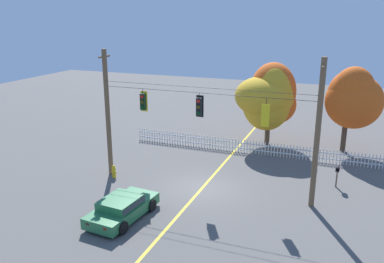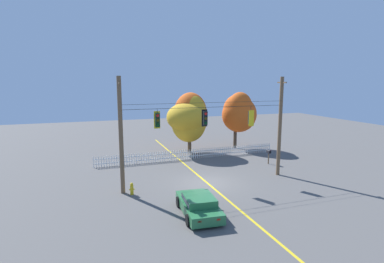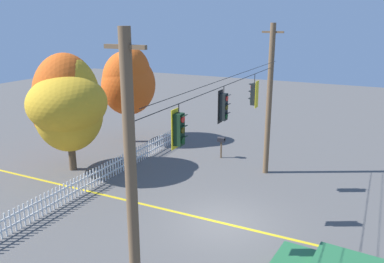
{
  "view_description": "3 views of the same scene",
  "coord_description": "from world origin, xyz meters",
  "px_view_note": "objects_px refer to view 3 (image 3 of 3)",
  "views": [
    {
      "loc": [
        7.37,
        -20.57,
        9.93
      ],
      "look_at": [
        -0.88,
        0.62,
        3.24
      ],
      "focal_mm": 37.67,
      "sensor_mm": 36.0,
      "label": 1
    },
    {
      "loc": [
        -8.27,
        -20.19,
        7.57
      ],
      "look_at": [
        -0.87,
        0.99,
        3.82
      ],
      "focal_mm": 28.28,
      "sensor_mm": 36.0,
      "label": 2
    },
    {
      "loc": [
        -13.51,
        -5.25,
        8.03
      ],
      "look_at": [
        -0.29,
        1.27,
        3.83
      ],
      "focal_mm": 36.67,
      "sensor_mm": 36.0,
      "label": 3
    }
  ],
  "objects_px": {
    "traffic_signal_westbound_side": "(223,107)",
    "autumn_oak_far_east": "(128,81)",
    "roadside_mailbox": "(221,141)",
    "autumn_maple_mid": "(66,103)",
    "traffic_signal_northbound_primary": "(179,129)",
    "autumn_maple_near_fence": "(69,105)",
    "traffic_signal_southbound_primary": "(254,94)"
  },
  "relations": [
    {
      "from": "autumn_maple_near_fence",
      "to": "autumn_oak_far_east",
      "type": "relative_size",
      "value": 0.98
    },
    {
      "from": "traffic_signal_northbound_primary",
      "to": "autumn_maple_mid",
      "type": "bearing_deg",
      "value": 59.88
    },
    {
      "from": "autumn_oak_far_east",
      "to": "roadside_mailbox",
      "type": "bearing_deg",
      "value": -93.94
    },
    {
      "from": "traffic_signal_southbound_primary",
      "to": "autumn_maple_mid",
      "type": "bearing_deg",
      "value": 98.13
    },
    {
      "from": "traffic_signal_northbound_primary",
      "to": "autumn_oak_far_east",
      "type": "bearing_deg",
      "value": 40.78
    },
    {
      "from": "traffic_signal_westbound_side",
      "to": "traffic_signal_southbound_primary",
      "type": "relative_size",
      "value": 0.92
    },
    {
      "from": "autumn_maple_mid",
      "to": "roadside_mailbox",
      "type": "relative_size",
      "value": 4.82
    },
    {
      "from": "autumn_maple_near_fence",
      "to": "traffic_signal_southbound_primary",
      "type": "bearing_deg",
      "value": -79.68
    },
    {
      "from": "traffic_signal_southbound_primary",
      "to": "autumn_oak_far_east",
      "type": "bearing_deg",
      "value": 66.73
    },
    {
      "from": "autumn_maple_mid",
      "to": "autumn_oak_far_east",
      "type": "distance_m",
      "value": 5.75
    },
    {
      "from": "traffic_signal_northbound_primary",
      "to": "roadside_mailbox",
      "type": "bearing_deg",
      "value": 15.47
    },
    {
      "from": "traffic_signal_westbound_side",
      "to": "autumn_oak_far_east",
      "type": "bearing_deg",
      "value": 51.12
    },
    {
      "from": "traffic_signal_northbound_primary",
      "to": "traffic_signal_southbound_primary",
      "type": "bearing_deg",
      "value": -0.15
    },
    {
      "from": "roadside_mailbox",
      "to": "traffic_signal_westbound_side",
      "type": "bearing_deg",
      "value": -157.93
    },
    {
      "from": "traffic_signal_southbound_primary",
      "to": "autumn_maple_mid",
      "type": "distance_m",
      "value": 10.22
    },
    {
      "from": "traffic_signal_westbound_side",
      "to": "roadside_mailbox",
      "type": "relative_size",
      "value": 1.06
    },
    {
      "from": "traffic_signal_westbound_side",
      "to": "autumn_maple_near_fence",
      "type": "relative_size",
      "value": 0.22
    },
    {
      "from": "traffic_signal_southbound_primary",
      "to": "roadside_mailbox",
      "type": "relative_size",
      "value": 1.16
    },
    {
      "from": "traffic_signal_northbound_primary",
      "to": "traffic_signal_southbound_primary",
      "type": "xyz_separation_m",
      "value": [
        7.26,
        -0.02,
        -0.15
      ]
    },
    {
      "from": "traffic_signal_westbound_side",
      "to": "autumn_maple_mid",
      "type": "distance_m",
      "value": 10.37
    },
    {
      "from": "traffic_signal_northbound_primary",
      "to": "traffic_signal_westbound_side",
      "type": "xyz_separation_m",
      "value": [
        3.52,
        0.0,
        -0.01
      ]
    },
    {
      "from": "traffic_signal_northbound_primary",
      "to": "autumn_maple_mid",
      "type": "height_order",
      "value": "autumn_maple_mid"
    },
    {
      "from": "traffic_signal_southbound_primary",
      "to": "autumn_maple_near_fence",
      "type": "relative_size",
      "value": 0.24
    },
    {
      "from": "autumn_oak_far_east",
      "to": "autumn_maple_mid",
      "type": "bearing_deg",
      "value": 179.28
    },
    {
      "from": "autumn_maple_near_fence",
      "to": "autumn_maple_mid",
      "type": "relative_size",
      "value": 0.98
    },
    {
      "from": "autumn_maple_mid",
      "to": "autumn_oak_far_east",
      "type": "bearing_deg",
      "value": -0.72
    },
    {
      "from": "traffic_signal_southbound_primary",
      "to": "autumn_maple_near_fence",
      "type": "distance_m",
      "value": 9.78
    },
    {
      "from": "traffic_signal_westbound_side",
      "to": "autumn_maple_near_fence",
      "type": "height_order",
      "value": "autumn_maple_near_fence"
    },
    {
      "from": "traffic_signal_westbound_side",
      "to": "autumn_oak_far_east",
      "type": "xyz_separation_m",
      "value": [
        8.04,
        9.97,
        -0.79
      ]
    },
    {
      "from": "traffic_signal_southbound_primary",
      "to": "autumn_maple_near_fence",
      "type": "xyz_separation_m",
      "value": [
        -1.74,
        9.56,
        -1.08
      ]
    },
    {
      "from": "autumn_maple_mid",
      "to": "roadside_mailbox",
      "type": "xyz_separation_m",
      "value": [
        5.26,
        -6.98,
        -2.66
      ]
    },
    {
      "from": "traffic_signal_southbound_primary",
      "to": "autumn_maple_mid",
      "type": "xyz_separation_m",
      "value": [
        -1.44,
        10.06,
        -1.05
      ]
    }
  ]
}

